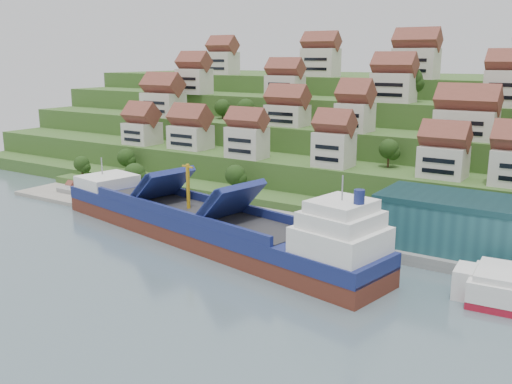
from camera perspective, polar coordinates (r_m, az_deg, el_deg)
The scene contains 9 objects.
ground at distance 115.62m, azimuth -0.75°, elevation -5.68°, with size 300.00×300.00×0.00m, color slate.
quay at distance 119.09m, azimuth 11.40°, elevation -4.82°, with size 180.00×14.00×2.20m, color gray.
pebble_beach at distance 161.57m, azimuth -15.59°, elevation -0.44°, with size 45.00×20.00×1.00m, color gray.
hillside at distance 205.31m, azimuth 15.69°, elevation 5.32°, with size 260.00×128.00×31.00m.
hillside_village at distance 162.53m, azimuth 13.01°, elevation 8.44°, with size 157.68×64.64×29.45m.
hillside_trees at distance 155.10m, azimuth 7.71°, elevation 6.14°, with size 138.83×62.62×31.67m.
flagpole at distance 113.66m, azimuth 9.70°, elevation -2.58°, with size 1.28×0.16×8.00m.
beach_huts at distance 161.91m, azimuth -16.43°, elevation 0.12°, with size 14.40×3.70×2.20m.
cargo_ship at distance 118.04m, azimuth -4.62°, elevation -3.50°, with size 86.32×28.82×19.02m.
Camera 1 is at (61.15, -90.55, 37.83)m, focal length 40.00 mm.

